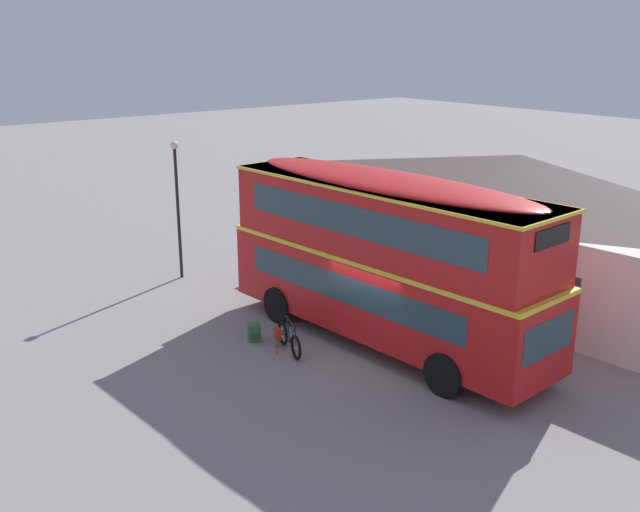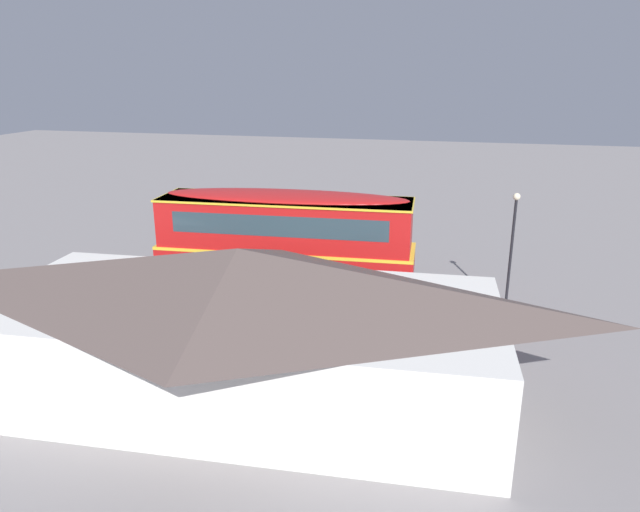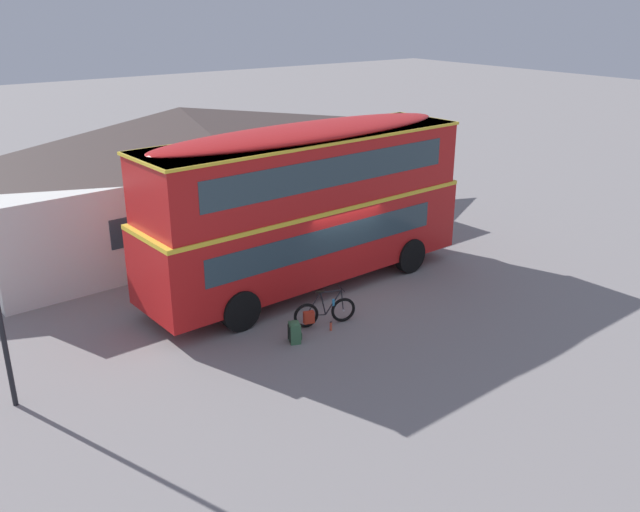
{
  "view_description": "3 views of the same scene",
  "coord_description": "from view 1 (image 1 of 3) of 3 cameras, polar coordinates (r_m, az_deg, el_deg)",
  "views": [
    {
      "loc": [
        13.08,
        -12.62,
        8.3
      ],
      "look_at": [
        -2.3,
        -0.27,
        2.28
      ],
      "focal_mm": 40.81,
      "sensor_mm": 36.0,
      "label": 1
    },
    {
      "loc": [
        -7.27,
        22.01,
        9.33
      ],
      "look_at": [
        -1.45,
        -1.41,
        1.65
      ],
      "focal_mm": 33.09,
      "sensor_mm": 36.0,
      "label": 2
    },
    {
      "loc": [
        -11.16,
        -14.75,
        8.05
      ],
      "look_at": [
        -1.01,
        -0.74,
        1.44
      ],
      "focal_mm": 37.83,
      "sensor_mm": 36.0,
      "label": 3
    }
  ],
  "objects": [
    {
      "name": "backpack_on_ground",
      "position": [
        20.65,
        -5.19,
        -5.92
      ],
      "size": [
        0.38,
        0.41,
        0.57
      ],
      "color": "#386642",
      "rests_on": "ground"
    },
    {
      "name": "double_decker_bus",
      "position": [
        19.76,
        5.08,
        0.26
      ],
      "size": [
        10.3,
        3.11,
        4.79
      ],
      "color": "black",
      "rests_on": "ground"
    },
    {
      "name": "ground_plane",
      "position": [
        19.98,
        4.79,
        -7.64
      ],
      "size": [
        120.0,
        120.0,
        0.0
      ],
      "primitive_type": "plane",
      "color": "gray"
    },
    {
      "name": "street_lamp",
      "position": [
        25.67,
        -11.14,
        4.7
      ],
      "size": [
        0.28,
        0.28,
        4.86
      ],
      "color": "black",
      "rests_on": "ground"
    },
    {
      "name": "pub_building",
      "position": [
        25.24,
        15.1,
        2.66
      ],
      "size": [
        15.56,
        7.91,
        4.55
      ],
      "color": "silver",
      "rests_on": "ground"
    },
    {
      "name": "water_bottle_red_squeeze",
      "position": [
        19.86,
        -3.43,
        -7.39
      ],
      "size": [
        0.07,
        0.07,
        0.25
      ],
      "color": "#D84C33",
      "rests_on": "ground"
    },
    {
      "name": "touring_bicycle",
      "position": [
        19.95,
        -2.55,
        -6.47
      ],
      "size": [
        1.67,
        0.63,
        1.0
      ],
      "color": "black",
      "rests_on": "ground"
    }
  ]
}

